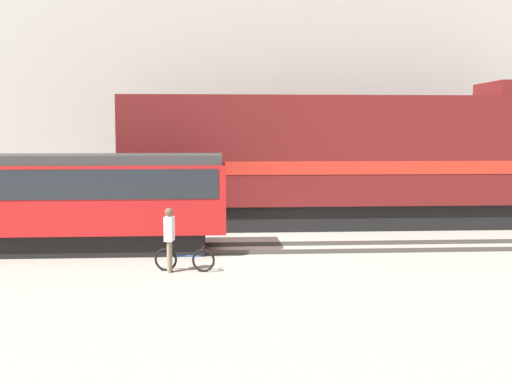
# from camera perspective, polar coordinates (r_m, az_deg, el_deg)

# --- Properties ---
(ground_plane) EXTENTS (120.00, 120.00, 0.00)m
(ground_plane) POSITION_cam_1_polar(r_m,az_deg,el_deg) (21.55, -0.39, -4.85)
(ground_plane) COLOR #9E998C
(track_near) EXTENTS (60.00, 1.50, 0.14)m
(track_near) POSITION_cam_1_polar(r_m,az_deg,el_deg) (20.86, -0.28, -5.00)
(track_near) COLOR #47423D
(track_near) RESTS_ON ground
(track_far) EXTENTS (60.00, 1.51, 0.14)m
(track_far) POSITION_cam_1_polar(r_m,az_deg,el_deg) (25.63, -0.93, -3.04)
(track_far) COLOR #47423D
(track_far) RESTS_ON ground
(building_backdrop) EXTENTS (34.59, 6.00, 11.94)m
(building_backdrop) POSITION_cam_1_polar(r_m,az_deg,el_deg) (33.26, -1.62, 9.09)
(building_backdrop) COLOR #B7B2A8
(building_backdrop) RESTS_ON ground
(freight_locomotive) EXTENTS (17.56, 3.04, 5.80)m
(freight_locomotive) POSITION_cam_1_polar(r_m,az_deg,el_deg) (25.89, 8.09, 2.88)
(freight_locomotive) COLOR black
(freight_locomotive) RESTS_ON ground
(streetcar) EXTENTS (11.14, 2.54, 3.12)m
(streetcar) POSITION_cam_1_polar(r_m,az_deg,el_deg) (21.24, -17.95, -0.41)
(streetcar) COLOR black
(streetcar) RESTS_ON ground
(bicycle) EXTENTS (1.68, 0.50, 0.70)m
(bicycle) POSITION_cam_1_polar(r_m,az_deg,el_deg) (17.81, -6.37, -6.01)
(bicycle) COLOR black
(bicycle) RESTS_ON ground
(person) EXTENTS (0.28, 0.39, 1.78)m
(person) POSITION_cam_1_polar(r_m,az_deg,el_deg) (17.63, -7.72, -3.63)
(person) COLOR #8C7A5B
(person) RESTS_ON ground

